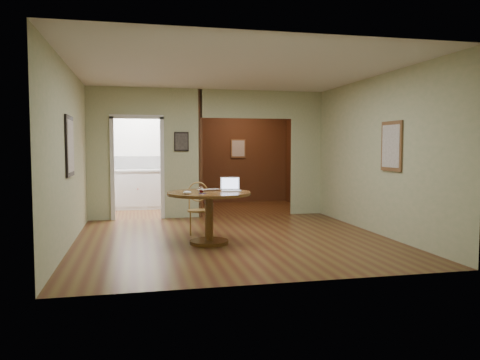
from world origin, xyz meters
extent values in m
plane|color=#4A2415|center=(0.00, 0.00, 0.00)|extent=(5.00, 5.00, 0.00)
plane|color=silver|center=(0.00, 0.00, 2.70)|extent=(5.00, 5.00, 0.00)
plane|color=#C0BE94|center=(0.00, -2.50, 1.35)|extent=(5.00, 0.00, 5.00)
plane|color=#C0BE94|center=(-2.50, 0.00, 1.35)|extent=(0.00, 5.00, 5.00)
plane|color=#C0BE94|center=(2.50, 0.00, 1.35)|extent=(0.00, 5.00, 5.00)
cube|color=#C0BE94|center=(-2.25, 2.50, 1.35)|extent=(0.50, 2.70, 0.04)
cube|color=#C0BE94|center=(-0.60, 2.50, 1.35)|extent=(0.80, 2.70, 0.04)
cube|color=#C0BE94|center=(2.15, 2.50, 1.35)|extent=(0.70, 2.70, 0.04)
plane|color=white|center=(-1.35, 4.50, 1.35)|extent=(2.70, 0.00, 2.70)
plane|color=#432C13|center=(1.15, 5.00, 1.35)|extent=(2.70, 0.00, 2.70)
cube|color=#432C13|center=(-0.20, 3.75, 1.35)|extent=(0.08, 2.50, 2.70)
cube|color=black|center=(-2.48, 0.00, 1.50)|extent=(0.03, 0.70, 0.90)
cube|color=brown|center=(2.48, -0.50, 1.50)|extent=(0.03, 0.60, 0.80)
cube|color=black|center=(-0.60, 2.48, 1.60)|extent=(0.30, 0.03, 0.40)
cube|color=silver|center=(1.15, 4.98, 1.45)|extent=(0.40, 0.03, 0.50)
cube|color=white|center=(-1.35, 4.49, 1.10)|extent=(2.00, 0.02, 0.32)
cylinder|color=brown|center=(-0.44, -0.26, 0.03)|extent=(0.60, 0.60, 0.05)
cylinder|color=brown|center=(-0.44, -0.26, 0.39)|extent=(0.13, 0.13, 0.69)
cylinder|color=brown|center=(-0.44, -0.26, 0.78)|extent=(1.28, 1.28, 0.04)
cylinder|color=#AF883E|center=(-0.50, 0.59, 0.40)|extent=(0.41, 0.41, 0.03)
cylinder|color=#AF883E|center=(-0.65, 0.47, 0.20)|extent=(0.02, 0.02, 0.40)
cylinder|color=#AF883E|center=(-0.38, 0.44, 0.20)|extent=(0.02, 0.02, 0.40)
cylinder|color=#AF883E|center=(-0.62, 0.73, 0.20)|extent=(0.02, 0.02, 0.40)
cylinder|color=#AF883E|center=(-0.35, 0.71, 0.20)|extent=(0.02, 0.02, 0.40)
cylinder|color=#AF883E|center=(-0.64, 0.74, 0.57)|extent=(0.02, 0.02, 0.32)
cylinder|color=#AF883E|center=(-0.33, 0.70, 0.57)|extent=(0.02, 0.02, 0.32)
torus|color=#AF883E|center=(-0.48, 0.73, 0.71)|extent=(0.34, 0.06, 0.34)
cube|color=white|center=(-0.08, -0.22, 0.81)|extent=(0.34, 0.27, 0.01)
cube|color=silver|center=(-0.08, -0.25, 0.82)|extent=(0.27, 0.16, 0.00)
cube|color=white|center=(-0.08, -0.09, 0.91)|extent=(0.31, 0.12, 0.20)
cube|color=#848DA8|center=(-0.08, -0.10, 0.91)|extent=(0.27, 0.09, 0.17)
imported|color=#BCBCC1|center=(-0.40, -0.12, 0.81)|extent=(0.42, 0.35, 0.03)
ellipsoid|color=white|center=(-0.80, -0.53, 0.83)|extent=(0.12, 0.07, 0.05)
cylinder|color=#0C0D5A|center=(-0.58, -0.50, 0.80)|extent=(0.12, 0.06, 0.01)
cube|color=white|center=(-1.35, 4.20, 0.45)|extent=(2.00, 0.55, 0.90)
cube|color=silver|center=(-1.35, 4.20, 0.92)|extent=(2.06, 0.60, 0.04)
sphere|color=#B20C0C|center=(-1.50, 3.91, 0.50)|extent=(0.03, 0.03, 0.03)
sphere|color=#B20C0C|center=(-0.50, 3.91, 0.50)|extent=(0.03, 0.03, 0.03)
ellipsoid|color=beige|center=(-0.63, 4.20, 1.10)|extent=(0.34, 0.29, 0.32)
camera|label=1|loc=(-1.51, -7.30, 1.49)|focal=35.00mm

